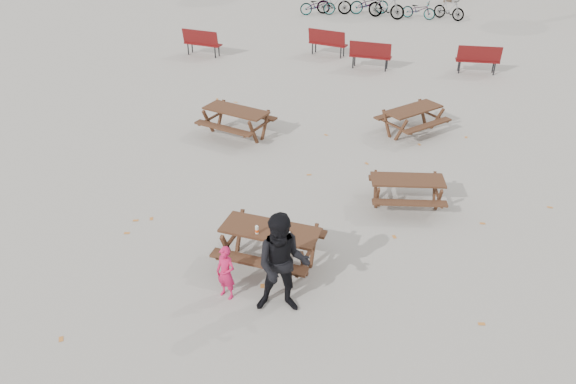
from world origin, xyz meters
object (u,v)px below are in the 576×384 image
(picnic_table_east, at_px, (406,193))
(picnic_table_north, at_px, (236,123))
(adult, at_px, (283,264))
(child, at_px, (226,273))
(picnic_table_far, at_px, (412,121))
(main_picnic_table, at_px, (270,237))
(soda_bottle, at_px, (257,230))
(food_tray, at_px, (285,233))

(picnic_table_east, relative_size, picnic_table_north, 0.88)
(picnic_table_north, bearing_deg, adult, -49.06)
(child, relative_size, picnic_table_far, 0.61)
(adult, bearing_deg, child, 164.73)
(main_picnic_table, distance_m, picnic_table_north, 5.84)
(soda_bottle, height_order, picnic_table_east, soda_bottle)
(soda_bottle, xyz_separation_m, child, (-0.21, -0.92, -0.34))
(main_picnic_table, xyz_separation_m, picnic_table_east, (2.08, 2.88, -0.25))
(picnic_table_east, bearing_deg, picnic_table_north, 140.41)
(child, distance_m, picnic_table_far, 8.21)
(child, height_order, adult, adult)
(adult, relative_size, picnic_table_east, 1.19)
(child, xyz_separation_m, picnic_table_north, (-2.51, 6.19, -0.13))
(main_picnic_table, height_order, adult, adult)
(picnic_table_east, bearing_deg, child, -137.50)
(main_picnic_table, bearing_deg, picnic_table_north, 119.80)
(food_tray, relative_size, picnic_table_far, 0.11)
(adult, xyz_separation_m, picnic_table_north, (-3.54, 6.17, -0.55))
(picnic_table_east, bearing_deg, food_tray, -136.98)
(soda_bottle, bearing_deg, picnic_table_east, 53.93)
(food_tray, xyz_separation_m, picnic_table_far, (1.33, 6.89, -0.43))
(adult, bearing_deg, main_picnic_table, 103.28)
(main_picnic_table, distance_m, child, 1.19)
(main_picnic_table, distance_m, food_tray, 0.37)
(main_picnic_table, bearing_deg, food_tray, -11.54)
(main_picnic_table, bearing_deg, soda_bottle, -129.74)
(soda_bottle, relative_size, adult, 0.09)
(adult, relative_size, picnic_table_north, 1.05)
(food_tray, distance_m, picnic_table_east, 3.47)
(picnic_table_far, bearing_deg, soda_bottle, -157.89)
(child, height_order, picnic_table_far, child)
(main_picnic_table, distance_m, adult, 1.32)
(child, xyz_separation_m, adult, (1.02, 0.02, 0.42))
(adult, height_order, picnic_table_far, adult)
(main_picnic_table, relative_size, child, 1.76)
(main_picnic_table, height_order, soda_bottle, soda_bottle)
(child, relative_size, adult, 0.55)
(food_tray, distance_m, child, 1.30)
(picnic_table_far, bearing_deg, main_picnic_table, -156.93)
(soda_bottle, distance_m, adult, 1.21)
(picnic_table_north, height_order, picnic_table_far, picnic_table_north)
(picnic_table_east, relative_size, picnic_table_far, 0.93)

